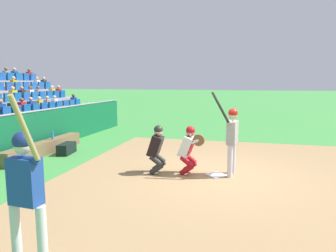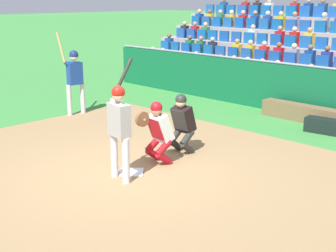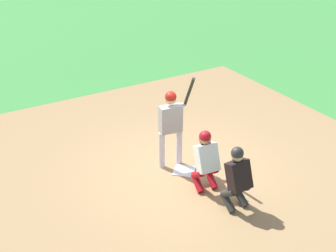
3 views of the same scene
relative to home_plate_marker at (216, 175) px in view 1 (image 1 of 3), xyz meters
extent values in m
plane|color=#3E8E3F|center=(0.00, 0.00, -0.02)|extent=(160.00, 160.00, 0.00)
cube|color=#9E7C52|center=(0.00, 0.50, -0.01)|extent=(9.66, 9.07, 0.01)
cube|color=white|center=(0.00, 0.00, 0.00)|extent=(0.62, 0.62, 0.02)
cylinder|color=silver|center=(-0.33, 0.40, 0.40)|extent=(0.15, 0.15, 0.84)
cylinder|color=silver|center=(0.08, 0.34, 0.40)|extent=(0.15, 0.15, 0.84)
cube|color=#A19A9A|center=(-0.12, 0.37, 1.12)|extent=(0.50, 0.28, 0.59)
sphere|color=#D9AD8C|center=(-0.12, 0.37, 1.56)|extent=(0.22, 0.22, 0.22)
sphere|color=#B41C12|center=(-0.12, 0.37, 1.62)|extent=(0.24, 0.24, 0.24)
cylinder|color=#A19A9A|center=(-0.08, 0.34, 1.40)|extent=(0.51, 0.21, 0.14)
cylinder|color=#A19A9A|center=(0.11, 0.31, 1.40)|extent=(0.18, 0.16, 0.13)
cylinder|color=black|center=(0.13, 0.07, 1.78)|extent=(0.14, 0.48, 0.75)
sphere|color=black|center=(0.16, 0.28, 1.42)|extent=(0.06, 0.06, 0.06)
cylinder|color=#AB111B|center=(-0.13, -0.72, 0.14)|extent=(0.17, 0.39, 0.34)
cylinder|color=#AB111B|center=(-0.13, -0.72, 0.36)|extent=(0.17, 0.39, 0.33)
cylinder|color=#AB111B|center=(0.19, -0.75, 0.14)|extent=(0.17, 0.39, 0.34)
cylinder|color=#AB111B|center=(0.19, -0.75, 0.36)|extent=(0.17, 0.39, 0.33)
cube|color=white|center=(0.02, -0.79, 0.72)|extent=(0.45, 0.46, 0.60)
cube|color=#AB111B|center=(0.03, -0.67, 0.72)|extent=(0.40, 0.24, 0.45)
sphere|color=#B27457|center=(0.03, -0.69, 1.09)|extent=(0.22, 0.22, 0.22)
cube|color=black|center=(0.03, -0.69, 1.09)|extent=(0.21, 0.13, 0.20)
sphere|color=#AB111B|center=(0.03, -0.69, 1.15)|extent=(0.24, 0.24, 0.24)
cylinder|color=brown|center=(0.17, -0.45, 0.93)|extent=(0.09, 0.30, 0.30)
cylinder|color=white|center=(0.19, -0.62, 0.86)|extent=(0.12, 0.39, 0.22)
cylinder|color=#2A2928|center=(0.01, -1.55, 0.14)|extent=(0.16, 0.39, 0.34)
cylinder|color=#2A2928|center=(0.01, -1.55, 0.36)|extent=(0.16, 0.39, 0.33)
cylinder|color=#2A2928|center=(0.33, -1.53, 0.14)|extent=(0.16, 0.39, 0.34)
cylinder|color=#2A2928|center=(0.33, -1.53, 0.36)|extent=(0.16, 0.39, 0.33)
cube|color=black|center=(0.17, -1.61, 0.73)|extent=(0.44, 0.42, 0.60)
cube|color=#2A2928|center=(0.17, -1.48, 0.73)|extent=(0.39, 0.21, 0.45)
sphere|color=#D7AA80|center=(0.17, -1.52, 1.10)|extent=(0.22, 0.22, 0.22)
cube|color=black|center=(0.17, -1.52, 1.10)|extent=(0.20, 0.11, 0.20)
sphere|color=#2A2928|center=(0.17, -1.52, 1.16)|extent=(0.24, 0.24, 0.24)
cube|color=#105D36|center=(0.00, -6.38, 0.67)|extent=(15.63, 0.24, 1.37)
cylinder|color=gray|center=(0.00, -6.38, 1.39)|extent=(15.63, 0.07, 0.07)
cube|color=brown|center=(-0.94, -5.83, 0.20)|extent=(3.75, 0.40, 0.44)
cylinder|color=blue|center=(-1.33, -5.78, 0.56)|extent=(0.07, 0.07, 0.28)
cube|color=black|center=(-1.17, -5.16, 0.16)|extent=(0.86, 0.48, 0.36)
cylinder|color=silver|center=(4.67, -2.15, 0.42)|extent=(0.14, 0.14, 0.87)
cylinder|color=silver|center=(4.70, -1.73, 0.42)|extent=(0.14, 0.14, 0.87)
cube|color=navy|center=(4.68, -1.94, 1.16)|extent=(0.25, 0.42, 0.61)
sphere|color=beige|center=(4.68, -1.94, 1.61)|extent=(0.22, 0.22, 0.22)
sphere|color=navy|center=(4.68, -1.94, 1.68)|extent=(0.25, 0.25, 0.25)
cylinder|color=navy|center=(4.71, -1.89, 1.45)|extent=(0.17, 0.45, 0.14)
cylinder|color=navy|center=(4.73, -1.73, 1.45)|extent=(0.15, 0.17, 0.13)
cylinder|color=tan|center=(4.93, -1.69, 1.87)|extent=(0.41, 0.09, 0.83)
sphere|color=black|center=(4.75, -1.68, 1.47)|extent=(0.06, 0.06, 0.06)
cube|color=#1B4F98|center=(-8.24, -7.96, 0.69)|extent=(0.44, 0.10, 0.42)
cube|color=red|center=(-8.24, -8.21, 0.74)|extent=(0.32, 0.22, 0.52)
sphere|color=beige|center=(-8.24, -8.21, 1.10)|extent=(0.19, 0.19, 0.19)
cube|color=#194E99|center=(-7.63, -7.96, 0.69)|extent=(0.44, 0.10, 0.42)
cube|color=red|center=(-7.63, -8.21, 0.74)|extent=(0.32, 0.22, 0.52)
sphere|color=beige|center=(-7.63, -8.21, 1.10)|extent=(0.19, 0.19, 0.19)
cube|color=#174E9B|center=(-7.02, -7.96, 0.69)|extent=(0.44, 0.10, 0.42)
cube|color=#1A4FA1|center=(-6.41, -7.96, 0.69)|extent=(0.44, 0.10, 0.42)
cube|color=#8F949C|center=(-6.41, -8.21, 0.74)|extent=(0.32, 0.22, 0.52)
sphere|color=brown|center=(-6.41, -8.21, 1.10)|extent=(0.19, 0.19, 0.19)
cube|color=#164B9A|center=(-5.80, -7.96, 0.69)|extent=(0.44, 0.10, 0.42)
cube|color=white|center=(-5.80, -8.21, 0.74)|extent=(0.32, 0.22, 0.52)
sphere|color=#D7A78C|center=(-5.80, -8.21, 1.10)|extent=(0.19, 0.19, 0.19)
cube|color=#16549A|center=(-5.19, -7.96, 0.69)|extent=(0.44, 0.10, 0.42)
cube|color=gray|center=(-5.19, -8.21, 0.74)|extent=(0.32, 0.22, 0.52)
sphere|color=brown|center=(-5.19, -8.21, 1.10)|extent=(0.19, 0.19, 0.19)
cube|color=#1D4A9B|center=(-4.58, -7.96, 0.69)|extent=(0.44, 0.10, 0.42)
cube|color=#262A20|center=(-4.58, -8.21, 0.74)|extent=(0.32, 0.22, 0.52)
sphere|color=brown|center=(-4.58, -8.21, 1.10)|extent=(0.19, 0.19, 0.19)
cube|color=#17489F|center=(-3.97, -7.96, 0.69)|extent=(0.44, 0.10, 0.42)
cube|color=#135399|center=(-3.36, -7.96, 0.69)|extent=(0.44, 0.10, 0.42)
cube|color=gold|center=(-3.36, -8.21, 0.74)|extent=(0.32, 0.22, 0.52)
sphere|color=brown|center=(-3.36, -8.21, 1.10)|extent=(0.19, 0.19, 0.19)
cube|color=#1749A2|center=(-2.75, -7.96, 0.69)|extent=(0.44, 0.10, 0.42)
cube|color=white|center=(-2.75, -8.21, 0.74)|extent=(0.32, 0.22, 0.52)
sphere|color=beige|center=(-2.75, -8.21, 1.10)|extent=(0.19, 0.19, 0.19)
cube|color=#1D509C|center=(-2.14, -7.96, 0.69)|extent=(0.44, 0.10, 0.42)
cube|color=gray|center=(-2.14, -8.21, 0.74)|extent=(0.32, 0.22, 0.52)
sphere|color=brown|center=(-2.14, -8.21, 1.10)|extent=(0.19, 0.19, 0.19)
cube|color=#104EA4|center=(-1.53, -7.96, 0.69)|extent=(0.44, 0.10, 0.42)
cube|color=#10509E|center=(-8.24, -8.93, 1.18)|extent=(0.44, 0.10, 0.42)
cube|color=navy|center=(-8.24, -9.17, 1.23)|extent=(0.32, 0.22, 0.52)
sphere|color=brown|center=(-8.24, -9.17, 1.59)|extent=(0.19, 0.19, 0.19)
cube|color=#195198|center=(-7.63, -8.93, 1.18)|extent=(0.44, 0.10, 0.42)
cube|color=#174D9B|center=(-7.02, -8.93, 1.18)|extent=(0.44, 0.10, 0.42)
cube|color=#165097|center=(-6.41, -8.93, 1.18)|extent=(0.44, 0.10, 0.42)
cube|color=silver|center=(-6.41, -9.17, 1.23)|extent=(0.32, 0.22, 0.52)
sphere|color=#CEB08A|center=(-6.41, -9.17, 1.59)|extent=(0.19, 0.19, 0.19)
cube|color=#104F9A|center=(-5.80, -8.93, 1.18)|extent=(0.44, 0.10, 0.42)
cube|color=gray|center=(-5.80, -9.17, 1.23)|extent=(0.32, 0.22, 0.52)
sphere|color=#D6AF85|center=(-5.80, -9.17, 1.59)|extent=(0.19, 0.19, 0.19)
cube|color=#174AA5|center=(-5.19, -8.93, 1.18)|extent=(0.44, 0.10, 0.42)
cube|color=gold|center=(-5.19, -9.17, 1.23)|extent=(0.32, 0.22, 0.52)
sphere|color=#CCB184|center=(-5.19, -9.17, 1.59)|extent=(0.19, 0.19, 0.19)
cube|color=#16559B|center=(-4.58, -8.93, 1.18)|extent=(0.44, 0.10, 0.42)
cube|color=navy|center=(-4.58, -9.17, 1.23)|extent=(0.32, 0.22, 0.52)
sphere|color=tan|center=(-4.58, -9.17, 1.59)|extent=(0.19, 0.19, 0.19)
cube|color=#11569E|center=(-3.97, -8.93, 1.18)|extent=(0.44, 0.10, 0.42)
cube|color=red|center=(-3.97, -9.17, 1.23)|extent=(0.32, 0.22, 0.52)
sphere|color=brown|center=(-3.97, -9.17, 1.59)|extent=(0.19, 0.19, 0.19)
cube|color=#184DA4|center=(-3.36, -8.93, 1.18)|extent=(0.44, 0.10, 0.42)
cube|color=#252130|center=(-3.36, -9.17, 1.23)|extent=(0.32, 0.22, 0.52)
sphere|color=#A77A53|center=(-3.36, -9.17, 1.59)|extent=(0.19, 0.19, 0.19)
cube|color=#16549A|center=(-2.75, -8.93, 1.18)|extent=(0.44, 0.10, 0.42)
cube|color=navy|center=(-2.75, -9.17, 1.23)|extent=(0.32, 0.22, 0.52)
sphere|color=#9F8454|center=(-2.75, -9.17, 1.59)|extent=(0.19, 0.19, 0.19)
cube|color=#104997|center=(-8.24, -9.90, 1.68)|extent=(0.44, 0.10, 0.42)
cube|color=red|center=(-8.24, -10.14, 1.73)|extent=(0.32, 0.22, 0.52)
sphere|color=tan|center=(-8.24, -10.14, 2.09)|extent=(0.19, 0.19, 0.19)
cube|color=#114C9E|center=(-7.63, -9.90, 1.68)|extent=(0.44, 0.10, 0.42)
cube|color=gold|center=(-7.63, -10.14, 1.73)|extent=(0.32, 0.22, 0.52)
sphere|color=beige|center=(-7.63, -10.14, 2.09)|extent=(0.19, 0.19, 0.19)
cube|color=#1353A3|center=(-7.02, -9.90, 1.68)|extent=(0.44, 0.10, 0.42)
cube|color=#1550A4|center=(-6.41, -9.90, 1.68)|extent=(0.44, 0.10, 0.42)
cube|color=gray|center=(-6.41, -10.14, 1.73)|extent=(0.32, 0.22, 0.52)
sphere|color=brown|center=(-6.41, -10.14, 2.09)|extent=(0.19, 0.19, 0.19)
cube|color=#19559D|center=(-5.80, -9.90, 1.68)|extent=(0.44, 0.10, 0.42)
cube|color=white|center=(-5.80, -10.14, 1.73)|extent=(0.32, 0.22, 0.52)
sphere|color=brown|center=(-5.80, -10.14, 2.09)|extent=(0.19, 0.19, 0.19)
cube|color=#1D4F9E|center=(-5.19, -9.90, 1.68)|extent=(0.44, 0.10, 0.42)
cube|color=#2B232C|center=(-5.19, -10.14, 1.73)|extent=(0.32, 0.22, 0.52)
sphere|color=tan|center=(-5.19, -10.14, 2.09)|extent=(0.19, 0.19, 0.19)
cube|color=#10559B|center=(-4.58, -9.90, 1.68)|extent=(0.44, 0.10, 0.42)
cube|color=gold|center=(-4.58, -10.14, 1.73)|extent=(0.32, 0.22, 0.52)
sphere|color=tan|center=(-4.58, -10.14, 2.09)|extent=(0.19, 0.19, 0.19)
cube|color=#16559B|center=(-3.97, -9.90, 1.68)|extent=(0.44, 0.10, 0.42)
cube|color=#164E9A|center=(-8.24, -10.87, 2.17)|extent=(0.44, 0.10, 0.42)
cube|color=#202E2A|center=(-8.24, -11.11, 2.22)|extent=(0.32, 0.22, 0.52)
sphere|color=#D4AD84|center=(-8.24, -11.11, 2.58)|extent=(0.19, 0.19, 0.19)
cube|color=#1E4F98|center=(-7.63, -10.87, 2.17)|extent=(0.44, 0.10, 0.42)
cube|color=white|center=(-7.63, -11.11, 2.22)|extent=(0.32, 0.22, 0.52)
sphere|color=tan|center=(-7.63, -11.11, 2.58)|extent=(0.19, 0.19, 0.19)
cube|color=#1E51A1|center=(-7.02, -10.87, 2.17)|extent=(0.44, 0.10, 0.42)
cube|color=#1A50A1|center=(-6.41, -10.87, 2.17)|extent=(0.44, 0.10, 0.42)
cube|color=#1B5497|center=(-5.80, -10.87, 2.17)|extent=(0.44, 0.10, 0.42)
cube|color=gold|center=(-5.80, -11.11, 2.22)|extent=(0.32, 0.22, 0.52)
sphere|color=tan|center=(-5.80, -11.11, 2.58)|extent=(0.19, 0.19, 0.19)
cube|color=#1E4899|center=(-5.19, -10.87, 2.17)|extent=(0.44, 0.10, 0.42)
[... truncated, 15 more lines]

